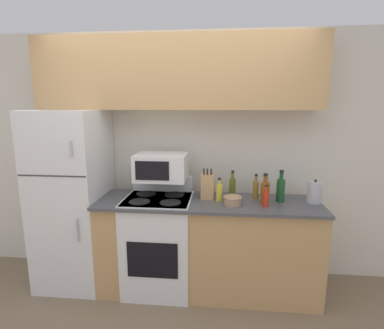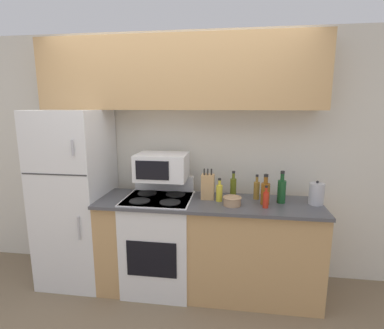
% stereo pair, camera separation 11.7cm
% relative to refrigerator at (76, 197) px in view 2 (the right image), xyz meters
% --- Properties ---
extents(ground_plane, '(12.00, 12.00, 0.00)m').
position_rel_refrigerator_xyz_m(ground_plane, '(1.05, -0.34, -0.89)').
color(ground_plane, '#7F6B51').
extents(wall_back, '(8.00, 0.05, 2.55)m').
position_rel_refrigerator_xyz_m(wall_back, '(1.05, 0.37, 0.39)').
color(wall_back, silver).
rests_on(wall_back, ground_plane).
extents(lower_cabinets, '(2.09, 0.60, 0.93)m').
position_rel_refrigerator_xyz_m(lower_cabinets, '(1.37, -0.06, -0.42)').
color(lower_cabinets, tan).
rests_on(lower_cabinets, ground_plane).
extents(refrigerator, '(0.65, 0.70, 1.77)m').
position_rel_refrigerator_xyz_m(refrigerator, '(0.00, 0.00, 0.00)').
color(refrigerator, white).
rests_on(refrigerator, ground_plane).
extents(upper_cabinets, '(2.74, 0.33, 0.68)m').
position_rel_refrigerator_xyz_m(upper_cabinets, '(1.05, 0.18, 1.23)').
color(upper_cabinets, tan).
rests_on(upper_cabinets, refrigerator).
extents(stove, '(0.64, 0.58, 1.10)m').
position_rel_refrigerator_xyz_m(stove, '(0.89, -0.07, -0.40)').
color(stove, white).
rests_on(stove, ground_plane).
extents(microwave, '(0.49, 0.37, 0.25)m').
position_rel_refrigerator_xyz_m(microwave, '(0.91, 0.02, 0.35)').
color(microwave, white).
rests_on(microwave, stove).
extents(knife_block, '(0.12, 0.11, 0.30)m').
position_rel_refrigerator_xyz_m(knife_block, '(1.36, 0.00, 0.17)').
color(knife_block, tan).
rests_on(knife_block, lower_cabinets).
extents(bowl, '(0.17, 0.17, 0.08)m').
position_rel_refrigerator_xyz_m(bowl, '(1.60, -0.16, 0.09)').
color(bowl, tan).
rests_on(bowl, lower_cabinets).
extents(bottle_cooking_spray, '(0.06, 0.06, 0.22)m').
position_rel_refrigerator_xyz_m(bottle_cooking_spray, '(1.48, -0.05, 0.13)').
color(bottle_cooking_spray, gold).
rests_on(bottle_cooking_spray, lower_cabinets).
extents(bottle_olive_oil, '(0.06, 0.06, 0.26)m').
position_rel_refrigerator_xyz_m(bottle_olive_oil, '(1.60, 0.10, 0.15)').
color(bottle_olive_oil, '#5B6619').
rests_on(bottle_olive_oil, lower_cabinets).
extents(bottle_hot_sauce, '(0.05, 0.05, 0.20)m').
position_rel_refrigerator_xyz_m(bottle_hot_sauce, '(1.89, -0.18, 0.12)').
color(bottle_hot_sauce, red).
rests_on(bottle_hot_sauce, lower_cabinets).
extents(bottle_wine_green, '(0.08, 0.08, 0.30)m').
position_rel_refrigerator_xyz_m(bottle_wine_green, '(2.04, -0.02, 0.16)').
color(bottle_wine_green, '#194C23').
rests_on(bottle_wine_green, lower_cabinets).
extents(bottle_vinegar, '(0.06, 0.06, 0.24)m').
position_rel_refrigerator_xyz_m(bottle_vinegar, '(1.82, 0.06, 0.14)').
color(bottle_vinegar, olive).
rests_on(bottle_vinegar, lower_cabinets).
extents(bottle_whiskey, '(0.08, 0.08, 0.28)m').
position_rel_refrigerator_xyz_m(bottle_whiskey, '(1.89, -0.09, 0.16)').
color(bottle_whiskey, brown).
rests_on(bottle_whiskey, lower_cabinets).
extents(kettle, '(0.13, 0.13, 0.22)m').
position_rel_refrigerator_xyz_m(kettle, '(2.35, -0.02, 0.14)').
color(kettle, '#B7B7BC').
rests_on(kettle, lower_cabinets).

